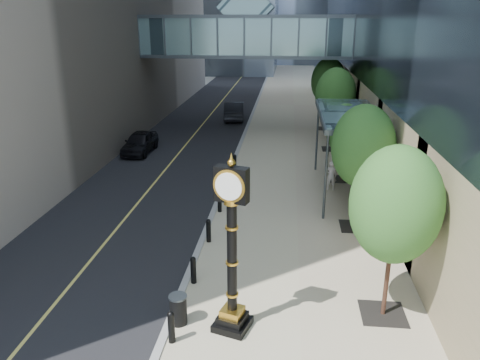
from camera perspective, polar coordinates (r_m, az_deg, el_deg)
name	(u,v)px	position (r m, az deg, el deg)	size (l,w,h in m)	color
road	(219,104)	(51.26, -2.52, 9.25)	(8.00, 180.00, 0.02)	black
sidewalk	(294,105)	(50.72, 6.57, 9.06)	(8.00, 180.00, 0.06)	tan
curb	(256,104)	(50.83, 2.00, 9.20)	(0.25, 180.00, 0.07)	gray
skywalk	(247,33)	(38.10, 0.82, 17.46)	(17.00, 4.20, 5.80)	#486773
entrance_canopy	(349,115)	(24.59, 13.10, 7.69)	(3.00, 8.00, 4.38)	#383F44
bollard_row	(215,216)	(20.95, -3.12, -4.43)	(0.20, 16.20, 0.90)	black
street_trees	(345,114)	(27.21, 12.67, 7.88)	(2.82, 28.75, 5.79)	black
street_clock	(232,260)	(13.55, -0.98, -9.67)	(1.25, 1.25, 5.31)	black
trash_bin	(178,310)	(14.83, -7.51, -15.46)	(0.52, 0.52, 0.90)	black
pedestrian	(331,176)	(25.53, 11.05, 0.54)	(0.60, 0.39, 1.63)	beige
car_near	(140,142)	(33.02, -12.11, 4.52)	(1.72, 4.29, 1.46)	black
car_far	(234,110)	(43.15, -0.73, 8.47)	(1.72, 4.92, 1.62)	black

